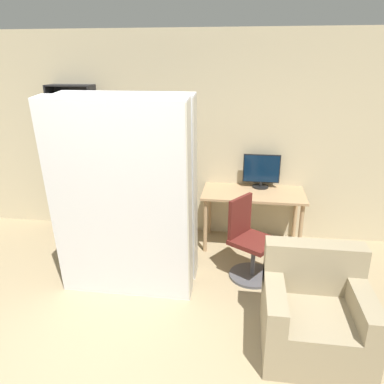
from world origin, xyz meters
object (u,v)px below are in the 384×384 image
object	(u,v)px
mattress_far	(133,190)
mattress_near	(121,204)
monitor	(261,171)
bookshelf	(75,165)
armchair	(314,313)
office_chair	(250,246)

from	to	relation	value
mattress_far	mattress_near	bearing A→B (deg)	-90.00
mattress_near	monitor	bearing A→B (deg)	47.69
monitor	bookshelf	xyz separation A→B (m)	(-2.58, 0.02, -0.03)
monitor	bookshelf	bearing A→B (deg)	179.66
armchair	monitor	bearing A→B (deg)	101.78
bookshelf	mattress_near	bearing A→B (deg)	-52.25
armchair	office_chair	bearing A→B (deg)	117.51
office_chair	bookshelf	size ratio (longest dim) A/B	0.45
bookshelf	armchair	size ratio (longest dim) A/B	2.38
office_chair	bookshelf	distance (m)	2.71
monitor	office_chair	xyz separation A→B (m)	(-0.12, -0.97, -0.60)
monitor	armchair	bearing A→B (deg)	-78.22
office_chair	mattress_far	size ratio (longest dim) A/B	0.45
mattress_near	armchair	world-z (taller)	mattress_near
mattress_near	mattress_far	distance (m)	0.39
mattress_far	monitor	bearing A→B (deg)	39.17
mattress_near	bookshelf	bearing A→B (deg)	127.75
bookshelf	armchair	xyz separation A→B (m)	(3.00, -2.02, -0.62)
monitor	armchair	world-z (taller)	monitor
mattress_far	office_chair	bearing A→B (deg)	7.15
monitor	office_chair	size ratio (longest dim) A/B	0.52
bookshelf	mattress_far	size ratio (longest dim) A/B	0.99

